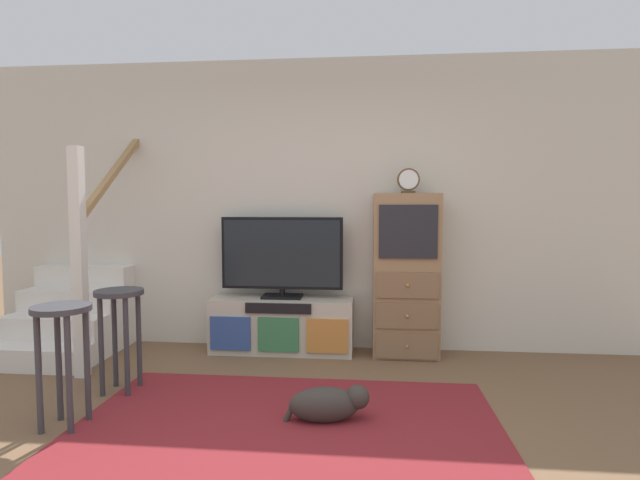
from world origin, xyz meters
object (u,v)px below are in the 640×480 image
media_console (282,325)px  bar_stool_near (62,338)px  side_cabinet (406,276)px  television (282,255)px  bar_stool_far (120,317)px  desk_clock (408,181)px  dog (329,404)px

media_console → bar_stool_near: 1.97m
side_cabinet → television: bearing=179.3°
bar_stool_near → media_console: bearing=57.5°
television → bar_stool_far: size_ratio=1.50×
desk_clock → bar_stool_far: desk_clock is taller
television → bar_stool_near: (-1.04, -1.67, -0.34)m
side_cabinet → dog: bearing=-112.0°
bar_stool_near → dog: (1.59, 0.23, -0.44)m
side_cabinet → bar_stool_far: 2.37m
media_console → bar_stool_far: bar_stool_far is taller
side_cabinet → dog: (-0.58, -1.42, -0.61)m
television → side_cabinet: 1.13m
media_console → dog: size_ratio=2.40×
bar_stool_far → dog: size_ratio=1.37×
television → bar_stool_near: size_ratio=1.48×
television → desk_clock: size_ratio=5.07×
media_console → bar_stool_far: (-0.99, -1.06, 0.30)m
television → media_console: bearing=-90.0°
desk_clock → dog: (-0.58, -1.41, -1.44)m
television → bar_stool_near: television is taller
television → dog: bearing=-69.2°
media_console → side_cabinet: size_ratio=0.90×
media_console → television: bearing=90.0°
bar_stool_far → side_cabinet: bearing=26.8°
bar_stool_far → television: bearing=47.4°
side_cabinet → bar_stool_far: bearing=-153.2°
bar_stool_far → dog: bearing=-13.0°
television → bar_stool_far: (-0.99, -1.08, -0.34)m
bar_stool_near → bar_stool_far: bar_stool_near is taller
television → dog: television is taller
side_cabinet → desk_clock: (0.01, -0.01, 0.84)m
dog → television: bearing=110.8°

